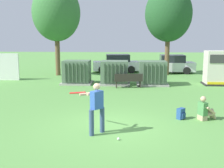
{
  "coord_description": "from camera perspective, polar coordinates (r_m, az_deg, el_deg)",
  "views": [
    {
      "loc": [
        0.72,
        -9.66,
        3.27
      ],
      "look_at": [
        -0.15,
        3.5,
        1.0
      ],
      "focal_mm": 44.73,
      "sensor_mm": 36.0,
      "label": 1
    }
  ],
  "objects": [
    {
      "name": "batter",
      "position": [
        9.38,
        -3.35,
        -4.41
      ],
      "size": [
        1.37,
        1.26,
        1.74
      ],
      "color": "#384C75",
      "rests_on": "ground"
    },
    {
      "name": "sports_ball",
      "position": [
        9.04,
        1.32,
        -11.15
      ],
      "size": [
        0.09,
        0.09,
        0.09
      ],
      "primitive_type": "sphere",
      "color": "white",
      "rests_on": "ground"
    },
    {
      "name": "generator_enclosure",
      "position": [
        20.11,
        20.46,
        3.07
      ],
      "size": [
        1.6,
        1.4,
        2.3
      ],
      "color": "#262626",
      "rests_on": "ground"
    },
    {
      "name": "tree_left",
      "position": [
        23.94,
        -11.32,
        14.06
      ],
      "size": [
        3.92,
        3.92,
        7.49
      ],
      "color": "brown",
      "rests_on": "ground"
    },
    {
      "name": "park_bench",
      "position": [
        17.79,
        3.38,
        0.91
      ],
      "size": [
        1.84,
        0.65,
        0.92
      ],
      "color": "#2D2823",
      "rests_on": "ground"
    },
    {
      "name": "seated_spectator",
      "position": [
        11.63,
        18.41,
        -5.15
      ],
      "size": [
        0.79,
        0.66,
        0.96
      ],
      "color": "tan",
      "rests_on": "ground"
    },
    {
      "name": "parked_car_leftmost",
      "position": [
        25.64,
        0.91,
        4.14
      ],
      "size": [
        4.39,
        2.33,
        1.62
      ],
      "color": "silver",
      "rests_on": "ground"
    },
    {
      "name": "ground_plane",
      "position": [
        10.22,
        -0.45,
        -8.89
      ],
      "size": [
        96.0,
        96.0,
        0.0
      ],
      "primitive_type": "plane",
      "color": "#5B9947"
    },
    {
      "name": "parked_car_left_of_center",
      "position": [
        25.55,
        11.93,
        3.91
      ],
      "size": [
        4.21,
        1.94,
        1.62
      ],
      "color": "silver",
      "rests_on": "ground"
    },
    {
      "name": "transformer_mid_east",
      "position": [
        19.0,
        8.26,
        2.17
      ],
      "size": [
        2.1,
        1.7,
        1.62
      ],
      "color": "#9E9B93",
      "rests_on": "ground"
    },
    {
      "name": "backpack",
      "position": [
        11.5,
        13.93,
        -5.94
      ],
      "size": [
        0.38,
        0.38,
        0.44
      ],
      "color": "#264C8C",
      "rests_on": "ground"
    },
    {
      "name": "transformer_west",
      "position": [
        19.4,
        -7.19,
        2.35
      ],
      "size": [
        2.1,
        1.7,
        1.62
      ],
      "color": "#9E9B93",
      "rests_on": "ground"
    },
    {
      "name": "tree_center_left",
      "position": [
        24.17,
        11.46,
        13.83
      ],
      "size": [
        3.86,
        3.86,
        7.38
      ],
      "color": "brown",
      "rests_on": "ground"
    },
    {
      "name": "transformer_mid_west",
      "position": [
        18.99,
        0.53,
        2.26
      ],
      "size": [
        2.1,
        1.7,
        1.62
      ],
      "color": "#9E9B93",
      "rests_on": "ground"
    }
  ]
}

